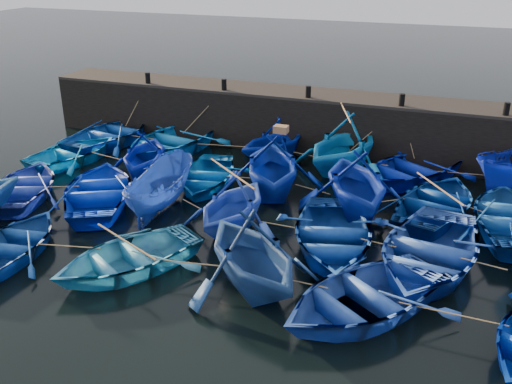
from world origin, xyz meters
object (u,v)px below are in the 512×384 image
(boat_8, at_px, (206,176))
(boat_13, at_px, (25,186))
(wooden_crate, at_px, (281,129))
(boat_0, at_px, (112,133))

(boat_8, distance_m, boat_13, 6.73)
(boat_8, relative_size, wooden_crate, 8.71)
(boat_0, height_order, wooden_crate, wooden_crate)
(wooden_crate, bearing_deg, boat_0, 162.42)
(boat_13, distance_m, wooden_crate, 9.76)
(boat_13, height_order, wooden_crate, wooden_crate)
(boat_8, distance_m, wooden_crate, 3.70)
(boat_8, height_order, boat_13, boat_13)
(boat_0, height_order, boat_8, boat_0)
(boat_0, relative_size, boat_8, 1.20)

